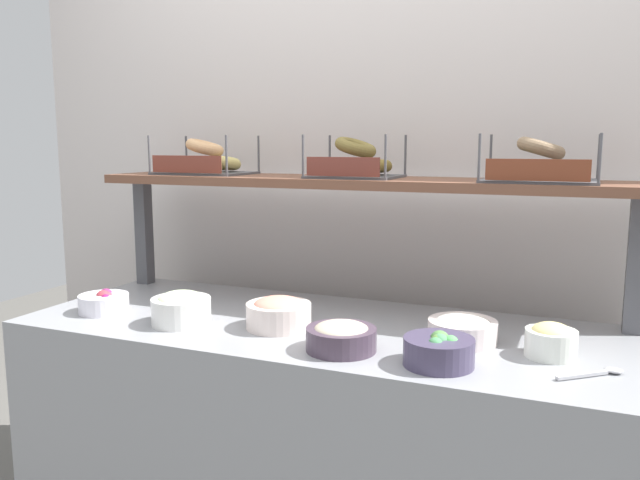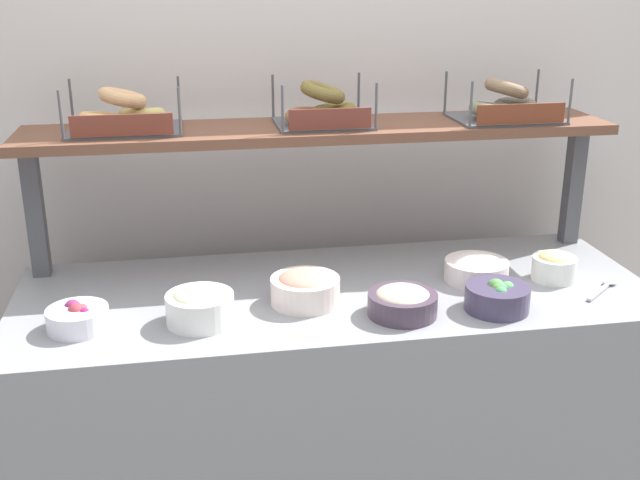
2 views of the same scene
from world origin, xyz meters
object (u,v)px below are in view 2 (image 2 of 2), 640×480
bagel_basket_plain (123,115)px  bagel_basket_cinnamon_raisin (322,110)px  serving_spoon_near_plate (605,287)px  bowl_lox_spread (305,287)px  bowl_egg_salad (554,266)px  bowl_veggie_mix (497,297)px  bagel_basket_poppy (505,105)px  bowl_tuna_salad (402,302)px  bowl_scallion_spread (200,305)px  bowl_beet_salad (78,318)px  bowl_cream_cheese (476,268)px

bagel_basket_plain → bagel_basket_cinnamon_raisin: (0.59, -0.01, -0.00)m
serving_spoon_near_plate → bagel_basket_cinnamon_raisin: bagel_basket_cinnamon_raisin is taller
bowl_lox_spread → serving_spoon_near_plate: (0.87, -0.06, -0.04)m
bowl_egg_salad → serving_spoon_near_plate: (0.12, -0.09, -0.04)m
bowl_veggie_mix → bagel_basket_plain: (-0.98, 0.49, 0.44)m
bowl_lox_spread → bowl_egg_salad: bowl_lox_spread is taller
bagel_basket_poppy → bowl_egg_salad: bearing=-76.5°
bagel_basket_plain → bowl_egg_salad: bearing=-14.4°
bowl_tuna_salad → bowl_scallion_spread: (-0.54, 0.05, 0.01)m
bowl_beet_salad → bagel_basket_plain: size_ratio=0.48×
bowl_beet_salad → bowl_lox_spread: (0.60, 0.06, 0.01)m
bowl_beet_salad → serving_spoon_near_plate: bearing=0.1°
bowl_lox_spread → bagel_basket_poppy: size_ratio=0.59×
bowl_scallion_spread → bowl_egg_salad: size_ratio=1.37×
bowl_cream_cheese → bagel_basket_poppy: bagel_basket_poppy is taller
bowl_tuna_salad → bagel_basket_cinnamon_raisin: bagel_basket_cinnamon_raisin is taller
bowl_beet_salad → bagel_basket_poppy: 1.42m
bowl_scallion_spread → bagel_basket_cinnamon_raisin: (0.40, 0.42, 0.43)m
bowl_beet_salad → bowl_tuna_salad: (0.85, -0.06, 0.01)m
bowl_tuna_salad → bagel_basket_plain: size_ratio=0.57×
bagel_basket_cinnamon_raisin → bagel_basket_poppy: (0.58, -0.02, 0.00)m
bagel_basket_cinnamon_raisin → bowl_tuna_salad: bearing=-74.1°
bowl_cream_cheese → bagel_basket_poppy: bearing=57.8°
bowl_beet_salad → bowl_veggie_mix: bearing=-4.0°
bowl_tuna_salad → bagel_basket_cinnamon_raisin: size_ratio=0.66×
bowl_cream_cheese → bowl_scallion_spread: size_ratio=1.06×
bowl_egg_salad → bowl_scallion_spread: bearing=-173.7°
bowl_veggie_mix → bagel_basket_cinnamon_raisin: bagel_basket_cinnamon_raisin is taller
bagel_basket_poppy → bowl_scallion_spread: bearing=-157.6°
bowl_egg_salad → bowl_tuna_salad: bearing=-162.7°
bowl_lox_spread → serving_spoon_near_plate: size_ratio=1.30×
bowl_veggie_mix → bagel_basket_poppy: bagel_basket_poppy is taller
bowl_scallion_spread → bowl_veggie_mix: bowl_scallion_spread is taller
bagel_basket_cinnamon_raisin → bowl_egg_salad: bearing=-25.5°
bagel_basket_plain → bagel_basket_cinnamon_raisin: bearing=-0.9°
bowl_veggie_mix → bagel_basket_poppy: 0.66m
bowl_lox_spread → bowl_beet_salad: bearing=-174.5°
bowl_veggie_mix → bagel_basket_cinnamon_raisin: size_ratio=0.61×
bowl_tuna_salad → bowl_cream_cheese: 0.34m
bowl_lox_spread → bowl_veggie_mix: bowl_lox_spread is taller
bowl_tuna_salad → bagel_basket_cinnamon_raisin: (-0.13, 0.47, 0.44)m
bowl_egg_salad → serving_spoon_near_plate: bearing=-39.5°
bowl_egg_salad → bagel_basket_plain: bearing=165.6°
bowl_tuna_salad → serving_spoon_near_plate: bearing=5.9°
bowl_tuna_salad → serving_spoon_near_plate: 0.63m
bowl_egg_salad → bagel_basket_cinnamon_raisin: (-0.65, 0.31, 0.43)m
bagel_basket_plain → bowl_tuna_salad: bearing=-33.6°
bagel_basket_plain → bowl_scallion_spread: bearing=-66.8°
bowl_egg_salad → bowl_veggie_mix: (-0.25, -0.18, -0.01)m
bowl_beet_salad → bagel_basket_cinnamon_raisin: bearing=29.6°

